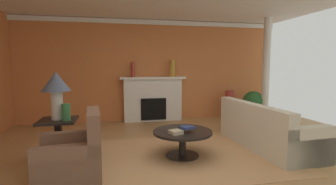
{
  "coord_description": "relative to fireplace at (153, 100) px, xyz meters",
  "views": [
    {
      "loc": [
        -0.89,
        -3.81,
        1.55
      ],
      "look_at": [
        0.13,
        1.11,
        1.0
      ],
      "focal_mm": 26.65,
      "sensor_mm": 36.0,
      "label": 1
    }
  ],
  "objects": [
    {
      "name": "fireplace",
      "position": [
        0.0,
        0.0,
        0.0
      ],
      "size": [
        1.8,
        0.35,
        1.23
      ],
      "color": "white",
      "rests_on": "ground_plane"
    },
    {
      "name": "book_red_cover",
      "position": [
        -0.07,
        -3.03,
        -0.1
      ],
      "size": [
        0.24,
        0.24,
        0.06
      ],
      "primitive_type": "cube",
      "rotation": [
        0.0,
        0.0,
        0.35
      ],
      "color": "tan",
      "rests_on": "coffee_table"
    },
    {
      "name": "vase_mantel_left",
      "position": [
        -0.55,
        -0.05,
        0.86
      ],
      "size": [
        0.11,
        0.11,
        0.41
      ],
      "primitive_type": "cylinder",
      "color": "#9E3328",
      "rests_on": "fireplace"
    },
    {
      "name": "vase_tall_corner",
      "position": [
        2.16,
        -0.3,
        -0.17
      ],
      "size": [
        0.25,
        0.25,
        0.84
      ],
      "primitive_type": "cylinder",
      "color": "#9E3328",
      "rests_on": "ground_plane"
    },
    {
      "name": "vase_mantel_right",
      "position": [
        0.55,
        -0.05,
        0.88
      ],
      "size": [
        0.15,
        0.15,
        0.46
      ],
      "primitive_type": "cylinder",
      "color": "#B7892D",
      "rests_on": "fireplace"
    },
    {
      "name": "book_art_folio",
      "position": [
        0.14,
        -2.97,
        -0.05
      ],
      "size": [
        0.26,
        0.25,
        0.04
      ],
      "primitive_type": "cube",
      "rotation": [
        0.0,
        0.0,
        0.36
      ],
      "color": "navy",
      "rests_on": "coffee_table"
    },
    {
      "name": "wall_fireplace",
      "position": [
        -0.09,
        0.21,
        0.82
      ],
      "size": [
        7.58,
        0.12,
        2.81
      ],
      "primitive_type": "cube",
      "color": "#CC723D",
      "rests_on": "ground_plane"
    },
    {
      "name": "column_white",
      "position": [
        2.99,
        -0.74,
        0.82
      ],
      "size": [
        0.2,
        0.2,
        2.81
      ],
      "primitive_type": "cylinder",
      "color": "white",
      "rests_on": "ground_plane"
    },
    {
      "name": "table_lamp",
      "position": [
        -1.91,
        -2.7,
        0.64
      ],
      "size": [
        0.44,
        0.44,
        0.75
      ],
      "color": "beige",
      "rests_on": "side_table"
    },
    {
      "name": "area_rug",
      "position": [
        0.09,
        -2.86,
        -0.58
      ],
      "size": [
        3.6,
        2.38,
        0.01
      ],
      "primitive_type": "cube",
      "color": "tan",
      "rests_on": "ground_plane"
    },
    {
      "name": "sofa",
      "position": [
        1.76,
        -2.71,
        -0.29
      ],
      "size": [
        1.01,
        2.14,
        0.85
      ],
      "color": "beige",
      "rests_on": "ground_plane"
    },
    {
      "name": "armchair_near_window",
      "position": [
        -1.57,
        -3.45,
        -0.28
      ],
      "size": [
        0.87,
        0.87,
        0.95
      ],
      "color": "brown",
      "rests_on": "ground_plane"
    },
    {
      "name": "coffee_table",
      "position": [
        0.09,
        -2.86,
        -0.25
      ],
      "size": [
        1.0,
        1.0,
        0.45
      ],
      "color": "black",
      "rests_on": "ground_plane"
    },
    {
      "name": "side_table",
      "position": [
        -1.91,
        -2.7,
        -0.18
      ],
      "size": [
        0.56,
        0.56,
        0.7
      ],
      "color": "black",
      "rests_on": "ground_plane"
    },
    {
      "name": "ground_plane",
      "position": [
        -0.09,
        -3.03,
        -0.58
      ],
      "size": [
        9.08,
        9.08,
        0.0
      ],
      "primitive_type": "plane",
      "color": "tan"
    },
    {
      "name": "crown_moulding",
      "position": [
        -0.09,
        0.13,
        2.14
      ],
      "size": [
        7.58,
        0.08,
        0.12
      ],
      "primitive_type": "cube",
      "color": "white"
    },
    {
      "name": "vase_on_side_table",
      "position": [
        -1.76,
        -2.82,
        0.25
      ],
      "size": [
        0.13,
        0.13,
        0.26
      ],
      "primitive_type": "cylinder",
      "color": "#33703D",
      "rests_on": "side_table"
    },
    {
      "name": "potted_plant",
      "position": [
        2.76,
        -0.54,
        -0.09
      ],
      "size": [
        0.56,
        0.56,
        0.83
      ],
      "color": "#333333",
      "rests_on": "ground_plane"
    }
  ]
}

